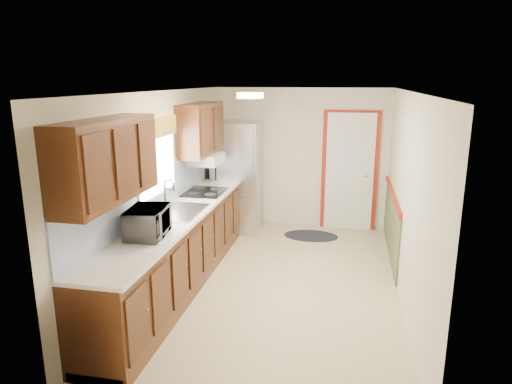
% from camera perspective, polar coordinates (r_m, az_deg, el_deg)
% --- Properties ---
extents(room_shell, '(3.20, 5.20, 2.52)m').
position_cam_1_polar(room_shell, '(5.54, 2.75, -0.07)').
color(room_shell, '#C6B88B').
rests_on(room_shell, ground).
extents(kitchen_run, '(0.63, 4.00, 2.20)m').
position_cam_1_polar(kitchen_run, '(5.69, -10.16, -3.97)').
color(kitchen_run, '#3E1E0E').
rests_on(kitchen_run, ground).
extents(back_wall_trim, '(1.12, 2.30, 2.08)m').
position_cam_1_polar(back_wall_trim, '(7.70, 12.62, 1.24)').
color(back_wall_trim, maroon).
rests_on(back_wall_trim, ground).
extents(ceiling_fixture, '(0.30, 0.30, 0.06)m').
position_cam_1_polar(ceiling_fixture, '(5.24, -0.76, 11.97)').
color(ceiling_fixture, '#FFD88C').
rests_on(ceiling_fixture, room_shell).
extents(microwave, '(0.37, 0.58, 0.37)m').
position_cam_1_polar(microwave, '(4.88, -13.41, -3.31)').
color(microwave, white).
rests_on(microwave, kitchen_run).
extents(refrigerator, '(0.80, 0.79, 1.85)m').
position_cam_1_polar(refrigerator, '(7.76, -2.38, 1.94)').
color(refrigerator, '#B7B7BC').
rests_on(refrigerator, ground).
extents(rug, '(0.89, 0.58, 0.01)m').
position_cam_1_polar(rug, '(7.67, 6.89, -5.45)').
color(rug, black).
rests_on(rug, ground).
extents(cooktop, '(0.54, 0.65, 0.02)m').
position_cam_1_polar(cooktop, '(6.63, -6.39, 0.00)').
color(cooktop, black).
rests_on(cooktop, kitchen_run).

